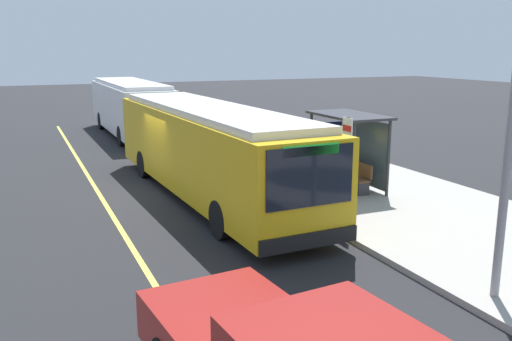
# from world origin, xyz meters

# --- Properties ---
(ground_plane) EXTENTS (120.00, 120.00, 0.00)m
(ground_plane) POSITION_xyz_m (0.00, 0.00, 0.00)
(ground_plane) COLOR #232326
(sidewalk_curb) EXTENTS (44.00, 6.40, 0.15)m
(sidewalk_curb) POSITION_xyz_m (0.00, 6.00, 0.07)
(sidewalk_curb) COLOR #A8A399
(sidewalk_curb) RESTS_ON ground_plane
(lane_stripe_center) EXTENTS (36.00, 0.14, 0.01)m
(lane_stripe_center) POSITION_xyz_m (0.00, -2.20, 0.00)
(lane_stripe_center) COLOR #E0D64C
(lane_stripe_center) RESTS_ON ground_plane
(transit_bus_main) EXTENTS (12.49, 3.05, 2.95)m
(transit_bus_main) POSITION_xyz_m (1.49, 1.01, 1.62)
(transit_bus_main) COLOR gold
(transit_bus_main) RESTS_ON ground_plane
(transit_bus_second) EXTENTS (10.51, 2.66, 2.95)m
(transit_bus_second) POSITION_xyz_m (-12.51, 1.30, 1.62)
(transit_bus_second) COLOR white
(transit_bus_second) RESTS_ON ground_plane
(bus_shelter) EXTENTS (2.90, 1.60, 2.48)m
(bus_shelter) POSITION_xyz_m (2.58, 5.54, 1.92)
(bus_shelter) COLOR #333338
(bus_shelter) RESTS_ON sidewalk_curb
(waiting_bench) EXTENTS (1.60, 0.48, 0.95)m
(waiting_bench) POSITION_xyz_m (3.05, 5.43, 0.63)
(waiting_bench) COLOR brown
(waiting_bench) RESTS_ON sidewalk_curb
(route_sign_post) EXTENTS (0.44, 0.08, 2.80)m
(route_sign_post) POSITION_xyz_m (5.63, 3.47, 1.96)
(route_sign_post) COLOR #333338
(route_sign_post) RESTS_ON sidewalk_curb
(pedestrian_commuter) EXTENTS (0.24, 0.40, 1.69)m
(pedestrian_commuter) POSITION_xyz_m (2.96, 4.94, 1.12)
(pedestrian_commuter) COLOR #282D47
(pedestrian_commuter) RESTS_ON sidewalk_curb
(utility_pole) EXTENTS (0.16, 0.16, 6.40)m
(utility_pole) POSITION_xyz_m (10.80, 3.48, 3.35)
(utility_pole) COLOR gray
(utility_pole) RESTS_ON sidewalk_curb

